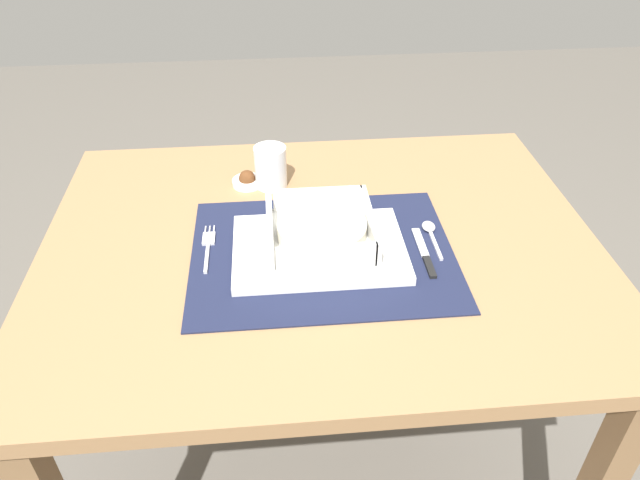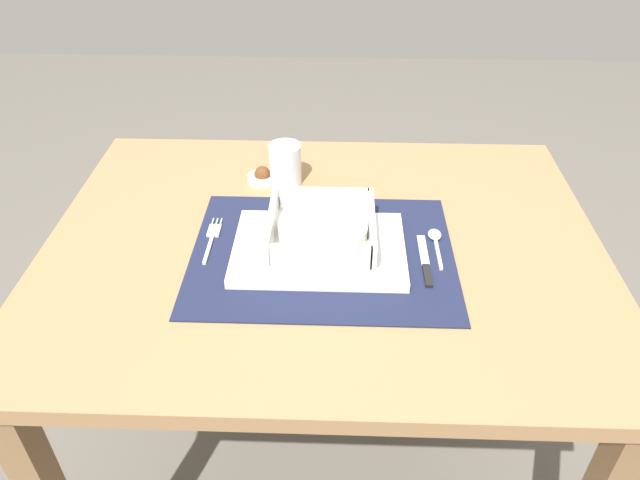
{
  "view_description": "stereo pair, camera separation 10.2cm",
  "coord_description": "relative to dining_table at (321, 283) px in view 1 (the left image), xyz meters",
  "views": [
    {
      "loc": [
        -0.08,
        -0.85,
        1.37
      ],
      "look_at": [
        -0.0,
        -0.04,
        0.76
      ],
      "focal_mm": 33.38,
      "sensor_mm": 36.0,
      "label": 1
    },
    {
      "loc": [
        0.02,
        -0.85,
        1.37
      ],
      "look_at": [
        -0.0,
        -0.04,
        0.76
      ],
      "focal_mm": 33.38,
      "sensor_mm": 36.0,
      "label": 2
    }
  ],
  "objects": [
    {
      "name": "ground_plane",
      "position": [
        0.0,
        0.0,
        -0.63
      ],
      "size": [
        6.0,
        6.0,
        0.0
      ],
      "primitive_type": "plane",
      "color": "#59544C"
    },
    {
      "name": "dining_table",
      "position": [
        0.0,
        0.0,
        0.0
      ],
      "size": [
        0.99,
        0.77,
        0.73
      ],
      "color": "#936D47",
      "rests_on": "ground"
    },
    {
      "name": "placemat",
      "position": [
        -0.0,
        -0.04,
        0.1
      ],
      "size": [
        0.45,
        0.35,
        0.0
      ],
      "primitive_type": "cube",
      "color": "#191E38",
      "rests_on": "dining_table"
    },
    {
      "name": "serving_plate",
      "position": [
        -0.01,
        -0.04,
        0.11
      ],
      "size": [
        0.3,
        0.21,
        0.02
      ],
      "primitive_type": "cube",
      "color": "white",
      "rests_on": "placemat"
    },
    {
      "name": "porridge_bowl",
      "position": [
        -0.0,
        -0.02,
        0.14
      ],
      "size": [
        0.18,
        0.18,
        0.05
      ],
      "color": "white",
      "rests_on": "serving_plate"
    },
    {
      "name": "fork",
      "position": [
        -0.2,
        -0.0,
        0.11
      ],
      "size": [
        0.02,
        0.13,
        0.0
      ],
      "rotation": [
        0.0,
        0.0,
        0.01
      ],
      "color": "silver",
      "rests_on": "placemat"
    },
    {
      "name": "spoon",
      "position": [
        0.2,
        0.0,
        0.11
      ],
      "size": [
        0.02,
        0.11,
        0.01
      ],
      "rotation": [
        0.0,
        0.0,
        0.07
      ],
      "color": "silver",
      "rests_on": "placemat"
    },
    {
      "name": "butter_knife",
      "position": [
        0.17,
        -0.07,
        0.11
      ],
      "size": [
        0.01,
        0.14,
        0.01
      ],
      "rotation": [
        0.0,
        0.0,
        -0.04
      ],
      "color": "black",
      "rests_on": "placemat"
    },
    {
      "name": "drinking_glass",
      "position": [
        -0.08,
        0.2,
        0.14
      ],
      "size": [
        0.06,
        0.06,
        0.09
      ],
      "color": "white",
      "rests_on": "dining_table"
    },
    {
      "name": "condiment_saucer",
      "position": [
        -0.13,
        0.21,
        0.11
      ],
      "size": [
        0.06,
        0.06,
        0.03
      ],
      "color": "white",
      "rests_on": "dining_table"
    }
  ]
}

